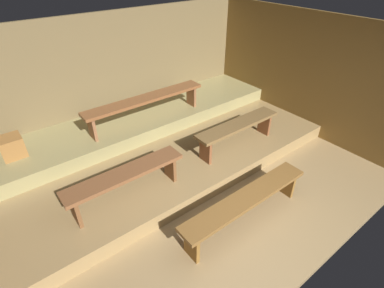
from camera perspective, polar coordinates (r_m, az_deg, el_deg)
The scene contains 10 objects.
ground at distance 5.04m, azimuth -2.25°, elevation -6.04°, with size 6.53×4.86×0.08m, color #977A4F.
wall_back at distance 6.05m, azimuth -14.39°, elevation 12.89°, with size 6.53×0.06×2.27m, color brown.
wall_right at distance 6.37m, azimuth 19.62°, elevation 13.04°, with size 0.06×4.86×2.27m, color brown.
platform_lower at distance 5.37m, azimuth -6.25°, elevation -1.28°, with size 5.73×2.80×0.25m, color olive.
platform_middle at distance 5.82m, azimuth -10.56°, elevation 4.20°, with size 5.73×1.24×0.25m, color #918653.
bench_floor_center at distance 4.05m, azimuth 10.34°, elevation -10.76°, with size 2.07×0.32×0.46m.
bench_lower_left at distance 4.08m, azimuth -12.69°, elevation -6.27°, with size 1.67×0.32×0.46m.
bench_lower_right at distance 5.11m, azimuth 8.80°, elevation 3.13°, with size 1.67×0.32×0.46m.
bench_middle_center at distance 5.42m, azimuth -8.91°, elevation 8.14°, with size 2.31×0.32×0.46m.
wooden_crate_middle at distance 5.25m, azimuth -31.35°, elevation -0.45°, with size 0.33×0.33×0.33m, color olive.
Camera 1 is at (-2.23, -1.15, 3.18)m, focal length 27.72 mm.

